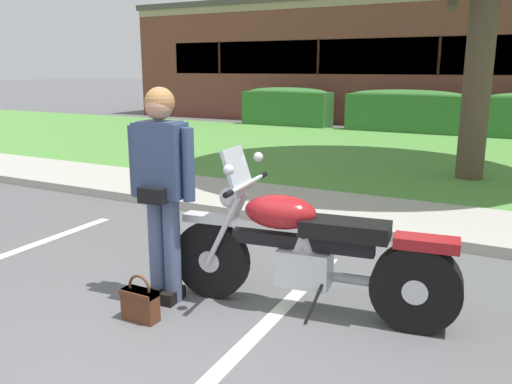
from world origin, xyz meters
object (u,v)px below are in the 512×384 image
at_px(hedge_left, 287,106).
at_px(hedge_center_left, 406,110).
at_px(rider_person, 162,180).
at_px(brick_building, 462,61).
at_px(motorcycle, 318,253).
at_px(handbag, 140,302).

relative_size(hedge_left, hedge_center_left, 0.85).
distance_m(rider_person, brick_building, 18.33).
distance_m(rider_person, hedge_left, 13.12).
xyz_separation_m(rider_person, hedge_left, (-4.64, 12.27, -0.34)).
xyz_separation_m(motorcycle, hedge_center_left, (-2.08, 11.92, 0.16)).
xyz_separation_m(hedge_left, hedge_center_left, (3.73, 0.00, -0.00)).
bearing_deg(rider_person, hedge_center_left, 94.22).
bearing_deg(rider_person, handbag, -81.06).
relative_size(motorcycle, brick_building, 0.10).
relative_size(motorcycle, rider_person, 1.31).
bearing_deg(motorcycle, handbag, -146.65).
height_order(motorcycle, brick_building, brick_building).
distance_m(motorcycle, brick_building, 18.09).
height_order(hedge_center_left, brick_building, brick_building).
bearing_deg(hedge_center_left, rider_person, -85.78).
distance_m(rider_person, hedge_center_left, 12.30).
distance_m(rider_person, handbag, 0.93).
bearing_deg(motorcycle, hedge_left, 115.98).
distance_m(hedge_left, brick_building, 7.56).
bearing_deg(handbag, hedge_center_left, 94.37).
bearing_deg(rider_person, brick_building, 90.97).
distance_m(motorcycle, handbag, 1.38).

